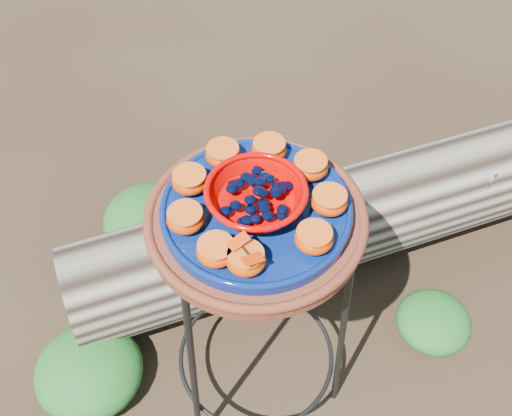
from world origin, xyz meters
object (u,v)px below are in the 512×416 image
object	(u,v)px
red_bowl	(256,198)
driftwood_log	(332,220)
plant_stand	(256,316)
terracotta_saucer	(256,221)
cobalt_plate	(256,211)

from	to	relation	value
red_bowl	driftwood_log	distance (m)	0.81
driftwood_log	red_bowl	bearing A→B (deg)	-134.85
plant_stand	red_bowl	distance (m)	0.43
terracotta_saucer	driftwood_log	world-z (taller)	terracotta_saucer
plant_stand	cobalt_plate	bearing A→B (deg)	0.00
terracotta_saucer	plant_stand	bearing A→B (deg)	0.00
plant_stand	terracotta_saucer	xyz separation A→B (m)	(0.00, 0.00, 0.37)
plant_stand	driftwood_log	bearing A→B (deg)	45.15
plant_stand	cobalt_plate	distance (m)	0.40
terracotta_saucer	cobalt_plate	xyz separation A→B (m)	(0.00, 0.00, 0.03)
plant_stand	red_bowl	size ratio (longest dim) A/B	3.83
plant_stand	terracotta_saucer	world-z (taller)	terracotta_saucer
cobalt_plate	red_bowl	xyz separation A→B (m)	(0.00, 0.00, 0.04)
terracotta_saucer	cobalt_plate	distance (m)	0.03
plant_stand	driftwood_log	distance (m)	0.55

